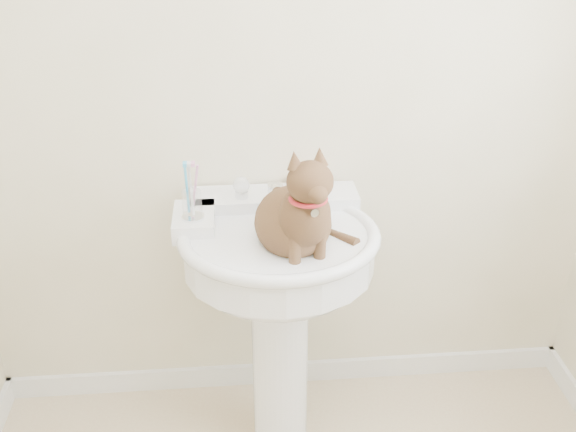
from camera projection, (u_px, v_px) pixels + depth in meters
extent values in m
cube|color=white|center=(288.00, 372.00, 2.71)|extent=(2.20, 0.02, 0.09)
cylinder|color=white|center=(280.00, 363.00, 2.31)|extent=(0.19, 0.19, 0.68)
cylinder|color=white|center=(279.00, 252.00, 2.11)|extent=(0.60, 0.60, 0.13)
ellipsoid|color=white|center=(279.00, 270.00, 2.14)|extent=(0.55, 0.48, 0.22)
torus|color=white|center=(279.00, 236.00, 2.08)|extent=(0.63, 0.63, 0.04)
cube|color=white|center=(274.00, 201.00, 2.26)|extent=(0.56, 0.15, 0.06)
cube|color=white|center=(194.00, 221.00, 2.13)|extent=(0.13, 0.20, 0.06)
cylinder|color=silver|center=(275.00, 192.00, 2.20)|extent=(0.05, 0.05, 0.05)
cylinder|color=silver|center=(276.00, 190.00, 2.14)|extent=(0.04, 0.04, 0.14)
sphere|color=white|center=(241.00, 185.00, 2.20)|extent=(0.06, 0.06, 0.06)
sphere|color=white|center=(308.00, 183.00, 2.21)|extent=(0.06, 0.06, 0.06)
cube|color=orange|center=(306.00, 182.00, 2.29)|extent=(0.09, 0.06, 0.03)
cylinder|color=silver|center=(193.00, 217.00, 2.09)|extent=(0.07, 0.07, 0.01)
cylinder|color=white|center=(192.00, 204.00, 2.06)|extent=(0.06, 0.06, 0.09)
cylinder|color=#3AA6D9|center=(187.00, 189.00, 2.04)|extent=(0.01, 0.01, 0.17)
cylinder|color=silver|center=(191.00, 189.00, 2.04)|extent=(0.01, 0.01, 0.17)
cylinder|color=pink|center=(195.00, 189.00, 2.04)|extent=(0.01, 0.01, 0.17)
ellipsoid|color=brown|center=(295.00, 222.00, 2.02)|extent=(0.23, 0.27, 0.21)
ellipsoid|color=brown|center=(298.00, 217.00, 1.90)|extent=(0.15, 0.14, 0.19)
ellipsoid|color=brown|center=(300.00, 183.00, 1.82)|extent=(0.13, 0.12, 0.12)
cone|color=brown|center=(286.00, 159.00, 1.80)|extent=(0.05, 0.05, 0.05)
cone|color=brown|center=(313.00, 158.00, 1.81)|extent=(0.05, 0.05, 0.05)
cylinder|color=brown|center=(333.00, 237.00, 2.08)|extent=(0.03, 0.03, 0.24)
torus|color=maroon|center=(299.00, 199.00, 1.85)|extent=(0.11, 0.11, 0.01)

